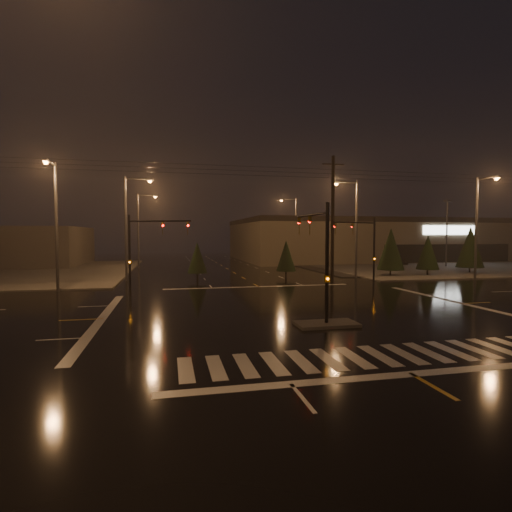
% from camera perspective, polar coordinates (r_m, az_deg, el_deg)
% --- Properties ---
extents(ground, '(140.00, 140.00, 0.00)m').
position_cam_1_polar(ground, '(23.76, 6.32, -7.73)').
color(ground, black).
rests_on(ground, ground).
extents(sidewalk_ne, '(36.00, 36.00, 0.12)m').
position_cam_1_polar(sidewalk_ne, '(64.34, 23.31, -1.13)').
color(sidewalk_ne, '#4A4842').
rests_on(sidewalk_ne, ground).
extents(median_island, '(3.00, 1.60, 0.15)m').
position_cam_1_polar(median_island, '(20.07, 10.03, -9.54)').
color(median_island, '#4A4842').
rests_on(median_island, ground).
extents(crosswalk, '(15.00, 2.60, 0.01)m').
position_cam_1_polar(crosswalk, '(15.73, 17.18, -13.42)').
color(crosswalk, beige).
rests_on(crosswalk, ground).
extents(stop_bar_near, '(16.00, 0.50, 0.01)m').
position_cam_1_polar(stop_bar_near, '(14.11, 21.33, -15.43)').
color(stop_bar_near, beige).
rests_on(stop_bar_near, ground).
extents(stop_bar_far, '(16.00, 0.50, 0.01)m').
position_cam_1_polar(stop_bar_far, '(34.23, 0.39, -4.40)').
color(stop_bar_far, beige).
rests_on(stop_bar_far, ground).
extents(parking_lot, '(50.00, 24.00, 0.08)m').
position_cam_1_polar(parking_lot, '(65.85, 27.87, -1.16)').
color(parking_lot, black).
rests_on(parking_lot, ground).
extents(retail_building, '(60.20, 28.30, 7.20)m').
position_cam_1_polar(retail_building, '(80.27, 19.61, 2.42)').
color(retail_building, '#746652').
rests_on(retail_building, ground).
extents(signal_mast_median, '(0.25, 4.59, 6.00)m').
position_cam_1_polar(signal_mast_median, '(20.47, 9.13, 1.10)').
color(signal_mast_median, black).
rests_on(signal_mast_median, ground).
extents(signal_mast_ne, '(4.84, 1.86, 6.00)m').
position_cam_1_polar(signal_mast_ne, '(36.45, 15.43, 1.91)').
color(signal_mast_ne, black).
rests_on(signal_mast_ne, ground).
extents(signal_mast_nw, '(4.84, 1.86, 6.00)m').
position_cam_1_polar(signal_mast_nw, '(32.31, -15.93, 1.78)').
color(signal_mast_nw, black).
rests_on(signal_mast_nw, ground).
extents(streetlight_1, '(2.77, 0.32, 10.00)m').
position_cam_1_polar(streetlight_1, '(40.30, -17.68, 4.83)').
color(streetlight_1, '#38383A').
rests_on(streetlight_1, ground).
extents(streetlight_2, '(2.77, 0.32, 10.00)m').
position_cam_1_polar(streetlight_2, '(56.24, -16.18, 4.29)').
color(streetlight_2, '#38383A').
rests_on(streetlight_2, ground).
extents(streetlight_3, '(2.77, 0.32, 10.00)m').
position_cam_1_polar(streetlight_3, '(42.46, 13.79, 4.78)').
color(streetlight_3, '#38383A').
rests_on(streetlight_3, ground).
extents(streetlight_4, '(2.77, 0.32, 10.00)m').
position_cam_1_polar(streetlight_4, '(61.05, 5.46, 4.29)').
color(streetlight_4, '#38383A').
rests_on(streetlight_4, ground).
extents(streetlight_5, '(0.32, 2.77, 10.00)m').
position_cam_1_polar(streetlight_5, '(34.38, -26.79, 4.99)').
color(streetlight_5, '#38383A').
rests_on(streetlight_5, ground).
extents(streetlight_6, '(0.32, 2.77, 10.00)m').
position_cam_1_polar(streetlight_6, '(44.50, 29.25, 4.40)').
color(streetlight_6, '#38383A').
rests_on(streetlight_6, ground).
extents(utility_pole_1, '(2.20, 0.32, 12.00)m').
position_cam_1_polar(utility_pole_1, '(39.33, 10.90, 5.44)').
color(utility_pole_1, black).
rests_on(utility_pole_1, ground).
extents(conifer_0, '(2.86, 2.86, 5.17)m').
position_cam_1_polar(conifer_0, '(45.21, 18.70, 0.96)').
color(conifer_0, black).
rests_on(conifer_0, ground).
extents(conifer_1, '(2.40, 2.40, 4.44)m').
position_cam_1_polar(conifer_1, '(47.08, 23.33, 0.51)').
color(conifer_1, black).
rests_on(conifer_1, ground).
extents(conifer_2, '(3.03, 3.03, 5.43)m').
position_cam_1_polar(conifer_2, '(52.12, 28.28, 1.16)').
color(conifer_2, black).
rests_on(conifer_2, ground).
extents(conifer_3, '(1.94, 1.94, 3.73)m').
position_cam_1_polar(conifer_3, '(39.52, -8.39, -0.23)').
color(conifer_3, black).
rests_on(conifer_3, ground).
extents(conifer_4, '(2.04, 2.04, 3.89)m').
position_cam_1_polar(conifer_4, '(41.40, 4.32, 0.05)').
color(conifer_4, black).
rests_on(conifer_4, ground).
extents(car_parked, '(1.68, 3.93, 1.32)m').
position_cam_1_polar(car_parked, '(62.57, 19.48, -0.61)').
color(car_parked, black).
rests_on(car_parked, ground).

